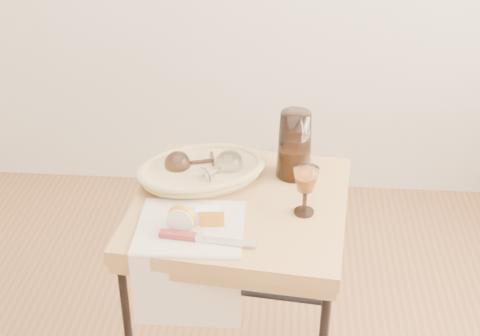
# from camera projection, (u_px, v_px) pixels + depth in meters

# --- Properties ---
(side_table) EXTENTS (0.66, 0.66, 0.77)m
(side_table) POSITION_uv_depth(u_px,v_px,m) (241.00, 302.00, 2.10)
(side_table) COLOR brown
(side_table) RESTS_ON floor
(tea_towel) EXTENTS (0.29, 0.27, 0.01)m
(tea_towel) POSITION_uv_depth(u_px,v_px,m) (190.00, 227.00, 1.79)
(tea_towel) COLOR #F4E3CE
(tea_towel) RESTS_ON side_table
(bread_basket) EXTENTS (0.42, 0.37, 0.05)m
(bread_basket) POSITION_uv_depth(u_px,v_px,m) (202.00, 173.00, 1.98)
(bread_basket) COLOR #9F8150
(bread_basket) RESTS_ON side_table
(goblet_lying_a) EXTENTS (0.15, 0.11, 0.08)m
(goblet_lying_a) POSITION_uv_depth(u_px,v_px,m) (192.00, 162.00, 1.99)
(goblet_lying_a) COLOR brown
(goblet_lying_a) RESTS_ON bread_basket
(goblet_lying_b) EXTENTS (0.15, 0.16, 0.09)m
(goblet_lying_b) POSITION_uv_depth(u_px,v_px,m) (219.00, 169.00, 1.95)
(goblet_lying_b) COLOR white
(goblet_lying_b) RESTS_ON bread_basket
(pitcher) EXTENTS (0.20, 0.26, 0.25)m
(pitcher) POSITION_uv_depth(u_px,v_px,m) (295.00, 145.00, 1.98)
(pitcher) COLOR black
(pitcher) RESTS_ON side_table
(wine_goblet) EXTENTS (0.09, 0.09, 0.15)m
(wine_goblet) POSITION_uv_depth(u_px,v_px,m) (305.00, 191.00, 1.81)
(wine_goblet) COLOR white
(wine_goblet) RESTS_ON side_table
(apple_half) EXTENTS (0.08, 0.05, 0.07)m
(apple_half) POSITION_uv_depth(u_px,v_px,m) (182.00, 217.00, 1.76)
(apple_half) COLOR red
(apple_half) RESTS_ON tea_towel
(apple_wedge) EXTENTS (0.07, 0.04, 0.05)m
(apple_wedge) POSITION_uv_depth(u_px,v_px,m) (208.00, 216.00, 1.79)
(apple_wedge) COLOR white
(apple_wedge) RESTS_ON tea_towel
(table_knife) EXTENTS (0.25, 0.05, 0.02)m
(table_knife) POSITION_uv_depth(u_px,v_px,m) (203.00, 237.00, 1.72)
(table_knife) COLOR silver
(table_knife) RESTS_ON tea_towel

